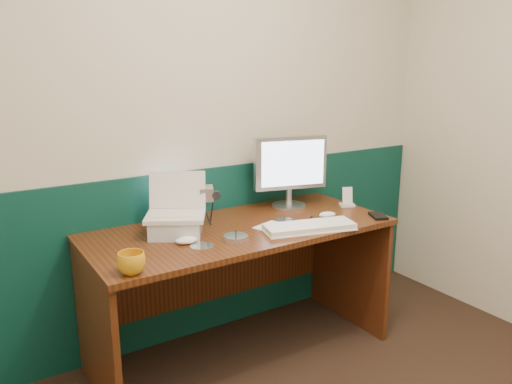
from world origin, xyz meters
TOP-DOWN VIEW (x-y plane):
  - back_wall at (0.00, 1.75)m, footprint 3.50×0.04m
  - wainscot at (0.00, 1.74)m, footprint 3.48×0.02m
  - desk at (0.14, 1.38)m, footprint 1.60×0.70m
  - laptop_riser at (-0.20, 1.44)m, footprint 0.32×0.31m
  - laptop at (-0.20, 1.44)m, footprint 0.36×0.33m
  - monitor at (0.57, 1.55)m, footprint 0.45×0.23m
  - keyboard at (0.41, 1.15)m, footprint 0.49×0.27m
  - mouse_right at (0.63, 1.26)m, footprint 0.11×0.08m
  - mouse_left at (-0.21, 1.30)m, footprint 0.11×0.08m
  - mug at (-0.54, 1.10)m, footprint 0.14×0.14m
  - camcorder at (0.02, 1.52)m, footprint 0.14×0.16m
  - cd_spindle at (0.02, 1.21)m, footprint 0.12×0.12m
  - cd_loose_a at (-0.16, 1.23)m, footprint 0.11×0.11m
  - cd_loose_b at (0.41, 1.34)m, footprint 0.11×0.11m
  - pen at (0.50, 1.27)m, footprint 0.13×0.10m
  - papers at (0.27, 1.30)m, footprint 0.19×0.16m
  - dock at (0.88, 1.38)m, footprint 0.10×0.09m
  - music_player at (0.88, 1.38)m, footprint 0.07×0.05m
  - pda at (0.88, 1.11)m, footprint 0.12×0.15m

SIDE VIEW (x-z plane):
  - desk at x=0.14m, z-range 0.00..0.75m
  - wainscot at x=0.00m, z-range 0.00..1.00m
  - cd_loose_a at x=-0.16m, z-range 0.75..0.75m
  - cd_loose_b at x=0.41m, z-range 0.75..0.75m
  - papers at x=0.27m, z-range 0.75..0.75m
  - pen at x=0.50m, z-range 0.75..0.76m
  - pda at x=0.88m, z-range 0.75..0.76m
  - dock at x=0.88m, z-range 0.75..0.77m
  - cd_spindle at x=0.02m, z-range 0.75..0.77m
  - keyboard at x=0.41m, z-range 0.75..0.78m
  - mouse_right at x=0.63m, z-range 0.75..0.78m
  - mouse_left at x=-0.21m, z-range 0.75..0.78m
  - laptop_riser at x=-0.20m, z-range 0.75..0.84m
  - mug at x=-0.54m, z-range 0.75..0.84m
  - music_player at x=0.88m, z-range 0.77..0.87m
  - camcorder at x=0.02m, z-range 0.75..0.95m
  - laptop at x=-0.20m, z-range 0.84..1.07m
  - monitor at x=0.57m, z-range 0.75..1.18m
  - back_wall at x=0.00m, z-range 0.00..2.50m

